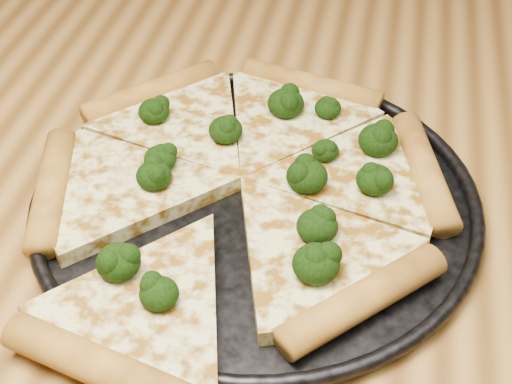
# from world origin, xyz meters

# --- Properties ---
(dining_table) EXTENTS (1.20, 0.90, 0.75)m
(dining_table) POSITION_xyz_m (0.00, 0.00, 0.66)
(dining_table) COLOR olive
(dining_table) RESTS_ON ground
(pizza_pan) EXTENTS (0.39, 0.39, 0.02)m
(pizza_pan) POSITION_xyz_m (0.07, -0.01, 0.76)
(pizza_pan) COLOR black
(pizza_pan) RESTS_ON dining_table
(pizza) EXTENTS (0.38, 0.43, 0.03)m
(pizza) POSITION_xyz_m (0.05, -0.01, 0.77)
(pizza) COLOR #DFD988
(pizza) RESTS_ON pizza_pan
(broccoli_florets) EXTENTS (0.25, 0.28, 0.03)m
(broccoli_florets) POSITION_xyz_m (0.08, -0.00, 0.78)
(broccoli_florets) COLOR black
(broccoli_florets) RESTS_ON pizza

